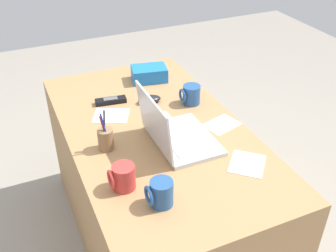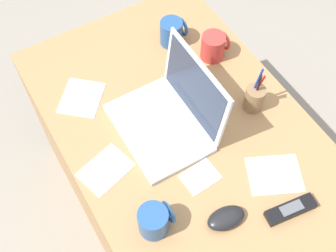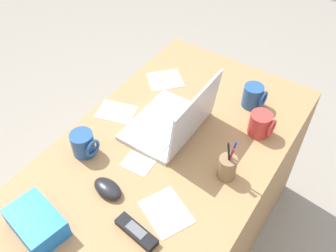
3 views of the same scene
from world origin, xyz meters
The scene contains 14 objects.
ground_plane centered at (0.00, 0.00, 0.00)m, with size 6.00×6.00×0.00m, color gray.
desk centered at (0.00, 0.00, 0.35)m, with size 1.36×0.76×0.71m, color #A87C4F.
laptop centered at (-0.13, -0.03, 0.75)m, with size 0.33×0.27×0.24m.
computer_mouse centered at (0.23, -0.06, 0.72)m, with size 0.07×0.11×0.03m, color black.
coffee_mug_white centered at (0.14, -0.25, 0.75)m, with size 0.09×0.10×0.09m.
coffee_mug_tall centered at (-0.44, 0.16, 0.75)m, with size 0.08×0.09×0.10m.
coffee_mug_spare centered at (-0.31, 0.25, 0.75)m, with size 0.08×0.10×0.10m.
cordless_phone centered at (0.30, 0.11, 0.72)m, with size 0.06×0.16×0.03m.
pen_holder centered at (-0.05, 0.24, 0.75)m, with size 0.06×0.06×0.18m.
snack_bag centered at (0.46, -0.15, 0.74)m, with size 0.12×0.18×0.07m, color blue.
paper_note_near_laptop centered at (0.08, -0.05, 0.71)m, with size 0.08×0.11×0.00m, color white.
paper_note_left centered at (-0.37, -0.24, 0.71)m, with size 0.15×0.13×0.00m, color white.
paper_note_right centered at (0.19, 0.15, 0.71)m, with size 0.13×0.16×0.00m, color white.
paper_note_front centered at (-0.09, -0.29, 0.71)m, with size 0.11×0.15×0.00m, color white.
Camera 1 is at (-1.37, 0.54, 1.70)m, focal length 42.93 mm.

